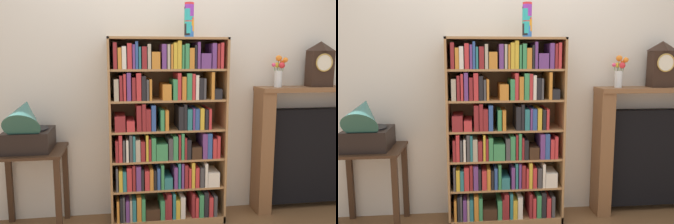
% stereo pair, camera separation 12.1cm
% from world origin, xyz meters
% --- Properties ---
extents(ground_plane, '(8.13, 6.40, 0.02)m').
position_xyz_m(ground_plane, '(0.00, 0.00, -0.01)').
color(ground_plane, brown).
extents(wall_back, '(5.13, 0.08, 2.60)m').
position_xyz_m(wall_back, '(0.14, 0.30, 1.30)').
color(wall_back, silver).
rests_on(wall_back, ground).
extents(bookshelf, '(0.96, 0.33, 1.56)m').
position_xyz_m(bookshelf, '(-0.01, 0.08, 0.74)').
color(bookshelf, '#A87A4C').
rests_on(bookshelf, ground).
extents(cup_stack, '(0.08, 0.08, 0.28)m').
position_xyz_m(cup_stack, '(0.17, 0.06, 1.70)').
color(cup_stack, blue).
rests_on(cup_stack, bookshelf).
extents(side_table_left, '(0.53, 0.46, 0.68)m').
position_xyz_m(side_table_left, '(-1.10, 0.03, 0.50)').
color(side_table_left, '#382316').
rests_on(side_table_left, ground).
extents(gramophone, '(0.35, 0.46, 0.49)m').
position_xyz_m(gramophone, '(-1.10, -0.02, 0.87)').
color(gramophone, black).
rests_on(gramophone, side_table_left).
extents(fireplace_mantel, '(1.15, 0.25, 1.14)m').
position_xyz_m(fireplace_mantel, '(1.39, 0.16, 0.56)').
color(fireplace_mantel, brown).
rests_on(fireplace_mantel, ground).
extents(mantel_clock, '(0.21, 0.14, 0.40)m').
position_xyz_m(mantel_clock, '(1.38, 0.14, 1.34)').
color(mantel_clock, black).
rests_on(mantel_clock, fireplace_mantel).
extents(flower_vase, '(0.13, 0.11, 0.28)m').
position_xyz_m(flower_vase, '(1.00, 0.15, 1.28)').
color(flower_vase, silver).
rests_on(flower_vase, fireplace_mantel).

